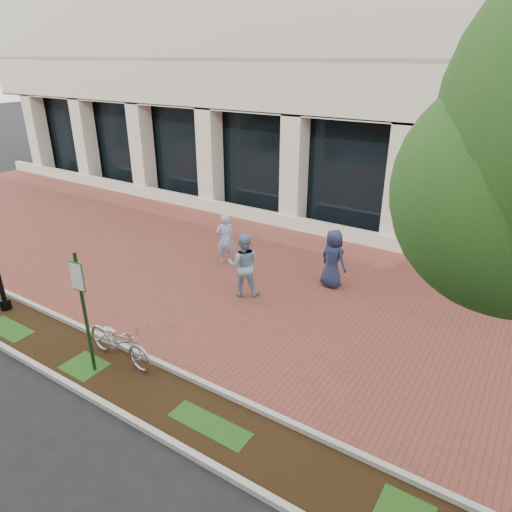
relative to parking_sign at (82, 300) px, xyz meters
The scene contains 10 objects.
ground 5.76m from the parking_sign, 77.99° to the left, with size 120.00×120.00×0.00m, color black.
brick_plaza 5.76m from the parking_sign, 77.99° to the left, with size 40.00×9.00×0.01m, color brown.
planting_strip 2.06m from the parking_sign, ahead, with size 40.00×1.50×0.01m, color black.
curb_plaza_side 2.19m from the parking_sign, 37.44° to the left, with size 40.00×0.12×0.12m, color #B4B4AA.
curb_street_side 2.11m from the parking_sign, 28.60° to the right, with size 40.00×0.12×0.12m, color #B4B4AA.
parking_sign is the anchor object (origin of this frame).
locked_bicycle 1.35m from the parking_sign, 70.11° to the left, with size 0.67×1.93×1.01m, color #B6B6BA.
pedestrian_left 6.12m from the parking_sign, 98.87° to the left, with size 0.59×0.39×1.63m, color #9BB9E7.
pedestrian_mid 4.66m from the parking_sign, 80.41° to the left, with size 0.88×0.69×1.81m, color #84A7C4.
pedestrian_right 6.90m from the parking_sign, 67.77° to the left, with size 0.84×0.55×1.72m, color #1F284E.
Camera 1 is at (6.02, -10.12, 6.15)m, focal length 32.00 mm.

